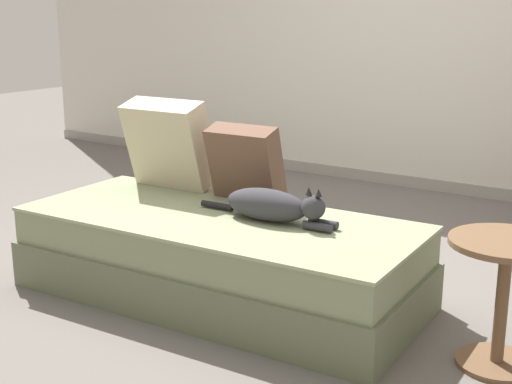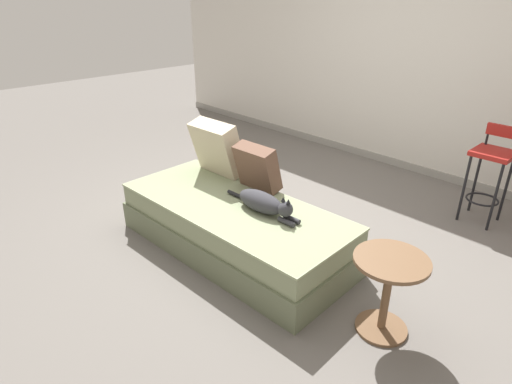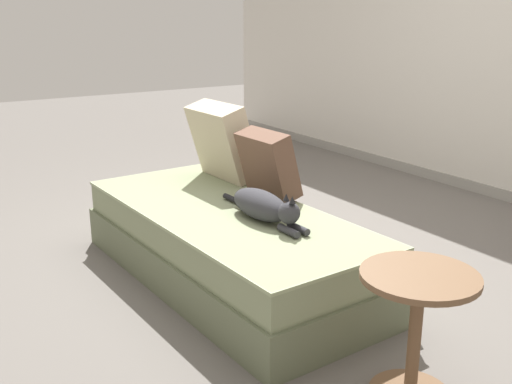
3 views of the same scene
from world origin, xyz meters
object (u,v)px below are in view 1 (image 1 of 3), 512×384
(throw_pillow_middle, at_px, (245,163))
(side_table, at_px, (503,285))
(throw_pillow_corner, at_px, (169,144))
(cat, at_px, (272,205))
(couch, at_px, (219,256))

(throw_pillow_middle, relative_size, side_table, 0.75)
(throw_pillow_corner, height_order, throw_pillow_middle, throw_pillow_corner)
(side_table, bearing_deg, throw_pillow_corner, 172.50)
(cat, bearing_deg, couch, -163.20)
(throw_pillow_corner, distance_m, cat, 0.85)
(couch, distance_m, throw_pillow_middle, 0.51)
(throw_pillow_middle, xyz_separation_m, cat, (0.32, -0.24, -0.12))
(throw_pillow_corner, relative_size, cat, 0.66)
(side_table, bearing_deg, throw_pillow_middle, 169.15)
(throw_pillow_middle, distance_m, side_table, 1.44)
(cat, distance_m, side_table, 1.08)
(cat, height_order, side_table, cat)
(throw_pillow_middle, bearing_deg, cat, -37.13)
(couch, xyz_separation_m, throw_pillow_middle, (-0.06, 0.32, 0.40))
(cat, xyz_separation_m, side_table, (1.07, -0.03, -0.14))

